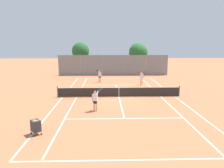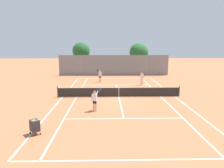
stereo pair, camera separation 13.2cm
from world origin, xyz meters
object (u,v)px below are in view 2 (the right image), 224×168
object	(u,v)px
ball_cart	(35,125)
loose_tennis_ball_0	(85,85)
player_far_left	(100,75)
player_far_right	(142,78)
tennis_net	(119,92)
loose_tennis_ball_1	(95,80)
player_near_side	(95,99)
tree_behind_left	(81,51)
tree_behind_right	(138,53)

from	to	relation	value
ball_cart	loose_tennis_ball_0	distance (m)	14.98
player_far_left	player_far_right	distance (m)	5.75
ball_cart	player_far_right	bearing A→B (deg)	60.82
player_far_left	loose_tennis_ball_0	bearing A→B (deg)	-126.50
tennis_net	ball_cart	xyz separation A→B (m)	(-5.26, -8.96, 0.03)
loose_tennis_ball_0	tennis_net	bearing A→B (deg)	-56.71
loose_tennis_ball_1	player_far_left	bearing A→B (deg)	-61.62
tennis_net	player_far_left	distance (m)	8.68
ball_cart	player_far_right	world-z (taller)	player_far_right
player_near_side	player_far_left	bearing A→B (deg)	90.05
tennis_net	ball_cart	distance (m)	10.39
tennis_net	tree_behind_left	distance (m)	19.78
player_far_right	loose_tennis_ball_1	distance (m)	7.19
tree_behind_right	tennis_net	bearing A→B (deg)	-103.66
tree_behind_left	tennis_net	bearing A→B (deg)	-72.84
player_far_left	loose_tennis_ball_1	xyz separation A→B (m)	(-0.80, 1.49, -0.89)
player_far_left	tree_behind_right	bearing A→B (deg)	56.82
ball_cart	tennis_net	bearing A→B (deg)	59.59
tennis_net	tree_behind_left	bearing A→B (deg)	107.16
loose_tennis_ball_0	player_far_right	bearing A→B (deg)	2.52
player_far_right	loose_tennis_ball_1	world-z (taller)	player_far_right
player_far_right	player_near_side	bearing A→B (deg)	-116.06
tree_behind_left	tree_behind_right	xyz separation A→B (m)	(10.24, -0.15, -0.26)
player_near_side	ball_cart	bearing A→B (deg)	-126.25
tennis_net	ball_cart	size ratio (longest dim) A/B	12.47
player_far_left	player_far_right	size ratio (longest dim) A/B	1.00
tennis_net	ball_cart	bearing A→B (deg)	-120.41
ball_cart	player_far_left	size ratio (longest dim) A/B	0.54
ball_cart	tree_behind_right	size ratio (longest dim) A/B	0.18
player_near_side	tree_behind_right	distance (m)	24.17
loose_tennis_ball_0	tree_behind_right	size ratio (longest dim) A/B	0.01
ball_cart	tree_behind_left	distance (m)	27.79
tennis_net	tree_behind_right	bearing A→B (deg)	76.34
tennis_net	tree_behind_right	size ratio (longest dim) A/B	2.25
ball_cart	tree_behind_left	xyz separation A→B (m)	(-0.49, 27.59, 3.29)
player_far_left	tree_behind_left	xyz separation A→B (m)	(-3.66, 10.22, 2.90)
loose_tennis_ball_0	tree_behind_left	size ratio (longest dim) A/B	0.01
player_far_right	tree_behind_right	distance (m)	12.56
tennis_net	tree_behind_left	size ratio (longest dim) A/B	2.21
player_near_side	loose_tennis_ball_1	bearing A→B (deg)	93.22
tennis_net	player_near_side	world-z (taller)	player_near_side
tree_behind_left	tree_behind_right	distance (m)	10.25
player_far_right	tree_behind_right	xyz separation A→B (m)	(1.25, 12.21, 2.64)
player_far_left	tree_behind_right	xyz separation A→B (m)	(6.59, 10.07, 2.64)
tennis_net	player_far_left	xyz separation A→B (m)	(-2.09, 8.41, 0.42)
loose_tennis_ball_0	loose_tennis_ball_1	distance (m)	4.07
loose_tennis_ball_1	tree_behind_left	bearing A→B (deg)	108.09
loose_tennis_ball_0	player_near_side	bearing A→B (deg)	-80.20
tennis_net	player_far_right	world-z (taller)	player_far_right
tree_behind_left	loose_tennis_ball_0	bearing A→B (deg)	-81.73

